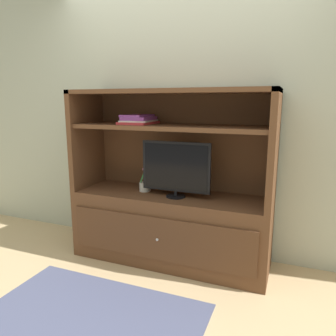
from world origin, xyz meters
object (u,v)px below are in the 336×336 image
tv_monitor (176,168)px  magazine_stack (139,120)px  potted_plant (145,185)px  media_console (170,209)px

tv_monitor → magazine_stack: (-0.38, 0.06, 0.40)m
tv_monitor → potted_plant: (-0.33, 0.08, -0.20)m
media_console → tv_monitor: size_ratio=2.90×
media_console → potted_plant: 0.32m
media_console → potted_plant: media_console is taller
media_console → magazine_stack: size_ratio=5.00×
media_console → potted_plant: bearing=178.7°
tv_monitor → potted_plant: bearing=167.1°
potted_plant → magazine_stack: (-0.05, -0.01, 0.61)m
tv_monitor → potted_plant: size_ratio=2.62×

